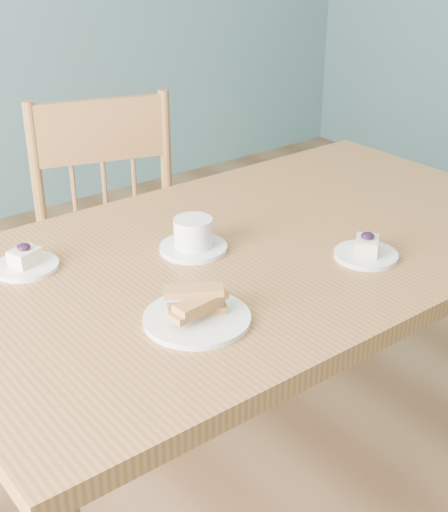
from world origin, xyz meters
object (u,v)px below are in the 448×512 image
object	(u,v)px
dining_chair	(119,261)
biscotti_plate	(197,312)
dining_table	(256,274)
cheesecake_plate_near	(366,251)
cheesecake_plate_far	(26,262)
coffee_cup	(194,237)

from	to	relation	value
dining_chair	biscotti_plate	world-z (taller)	dining_chair
dining_table	cheesecake_plate_near	size ratio (longest dim) A/B	10.62
dining_table	cheesecake_plate_near	world-z (taller)	cheesecake_plate_near
dining_table	dining_chair	world-z (taller)	dining_chair
dining_table	cheesecake_plate_near	distance (m)	0.27
cheesecake_plate_far	dining_table	bearing A→B (deg)	-24.21
dining_chair	biscotti_plate	size ratio (longest dim) A/B	4.88
dining_chair	coffee_cup	distance (m)	0.68
dining_chair	coffee_cup	world-z (taller)	dining_chair
dining_chair	cheesecake_plate_near	size ratio (longest dim) A/B	7.01
cheesecake_plate_near	coffee_cup	world-z (taller)	coffee_cup
cheesecake_plate_near	biscotti_plate	bearing A→B (deg)	178.27
dining_table	coffee_cup	distance (m)	0.19
cheesecake_plate_far	coffee_cup	bearing A→B (deg)	-23.75
dining_table	coffee_cup	bearing A→B (deg)	154.76
cheesecake_plate_near	dining_chair	bearing A→B (deg)	100.33
dining_chair	cheesecake_plate_far	bearing A→B (deg)	-118.95
cheesecake_plate_near	cheesecake_plate_far	distance (m)	0.75
cheesecake_plate_near	coffee_cup	xyz separation A→B (m)	(-0.28, 0.27, 0.02)
dining_chair	cheesecake_plate_near	distance (m)	0.92
biscotti_plate	dining_table	bearing A→B (deg)	31.46
cheesecake_plate_far	coffee_cup	world-z (taller)	coffee_cup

